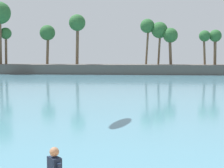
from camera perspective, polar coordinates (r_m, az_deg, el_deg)
The scene contains 2 objects.
sea at distance 56.94m, azimuth 2.90°, elevation 1.13°, with size 220.00×96.46×0.06m, color teal.
palm_headland at distance 65.13m, azimuth 1.47°, elevation 4.52°, with size 88.41×6.00×13.29m.
Camera 1 is at (2.04, -2.00, 3.69)m, focal length 57.08 mm.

